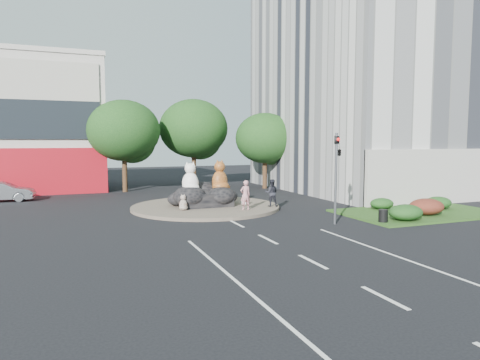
# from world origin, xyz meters

# --- Properties ---
(ground) EXTENTS (120.00, 120.00, 0.00)m
(ground) POSITION_xyz_m (0.00, 0.00, 0.00)
(ground) COLOR black
(ground) RESTS_ON ground
(roundabout_island) EXTENTS (10.00, 10.00, 0.20)m
(roundabout_island) POSITION_xyz_m (0.00, 10.00, 0.10)
(roundabout_island) COLOR brown
(roundabout_island) RESTS_ON ground
(rock_plinth) EXTENTS (3.20, 2.60, 0.90)m
(rock_plinth) POSITION_xyz_m (0.00, 10.00, 0.65)
(rock_plinth) COLOR black
(rock_plinth) RESTS_ON roundabout_island
(office_tower) EXTENTS (20.00, 20.00, 35.00)m
(office_tower) POSITION_xyz_m (20.00, 16.00, 17.50)
(office_tower) COLOR silver
(office_tower) RESTS_ON ground
(grass_verge) EXTENTS (10.00, 6.00, 0.12)m
(grass_verge) POSITION_xyz_m (12.00, 3.00, 0.06)
(grass_verge) COLOR #264517
(grass_verge) RESTS_ON ground
(tree_left) EXTENTS (6.46, 6.46, 8.27)m
(tree_left) POSITION_xyz_m (-3.93, 22.06, 5.25)
(tree_left) COLOR #382314
(tree_left) RESTS_ON ground
(tree_mid) EXTENTS (6.84, 6.84, 8.76)m
(tree_mid) POSITION_xyz_m (3.07, 24.06, 5.56)
(tree_mid) COLOR #382314
(tree_mid) RESTS_ON ground
(tree_right) EXTENTS (5.70, 5.70, 7.30)m
(tree_right) POSITION_xyz_m (9.07, 20.06, 4.63)
(tree_right) COLOR #382314
(tree_right) RESTS_ON ground
(hedge_near_green) EXTENTS (2.00, 1.60, 0.90)m
(hedge_near_green) POSITION_xyz_m (9.00, 1.00, 0.57)
(hedge_near_green) COLOR black
(hedge_near_green) RESTS_ON grass_verge
(hedge_red) EXTENTS (2.20, 1.76, 0.99)m
(hedge_red) POSITION_xyz_m (11.50, 2.00, 0.61)
(hedge_red) COLOR #501B15
(hedge_red) RESTS_ON grass_verge
(hedge_mid_green) EXTENTS (1.80, 1.44, 0.81)m
(hedge_mid_green) POSITION_xyz_m (14.00, 3.50, 0.53)
(hedge_mid_green) COLOR black
(hedge_mid_green) RESTS_ON grass_verge
(hedge_back_green) EXTENTS (1.60, 1.28, 0.72)m
(hedge_back_green) POSITION_xyz_m (10.50, 4.80, 0.48)
(hedge_back_green) COLOR black
(hedge_back_green) RESTS_ON grass_verge
(traffic_light) EXTENTS (0.44, 1.24, 5.00)m
(traffic_light) POSITION_xyz_m (5.10, 2.00, 3.62)
(traffic_light) COLOR #595B60
(traffic_light) RESTS_ON ground
(street_lamp) EXTENTS (2.34, 0.22, 8.06)m
(street_lamp) POSITION_xyz_m (12.82, 8.00, 4.55)
(street_lamp) COLOR #595B60
(street_lamp) RESTS_ON ground
(cat_white) EXTENTS (1.64, 1.56, 2.11)m
(cat_white) POSITION_xyz_m (-1.11, 9.81, 2.16)
(cat_white) COLOR white
(cat_white) RESTS_ON rock_plinth
(cat_tabby) EXTENTS (1.72, 1.64, 2.21)m
(cat_tabby) POSITION_xyz_m (1.01, 9.96, 2.21)
(cat_tabby) COLOR #A65622
(cat_tabby) RESTS_ON rock_plinth
(kitten_calico) EXTENTS (0.81, 0.82, 1.03)m
(kitten_calico) POSITION_xyz_m (-1.90, 8.59, 0.71)
(kitten_calico) COLOR silver
(kitten_calico) RESTS_ON roundabout_island
(kitten_white) EXTENTS (0.64, 0.62, 0.81)m
(kitten_white) POSITION_xyz_m (2.46, 9.09, 0.60)
(kitten_white) COLOR silver
(kitten_white) RESTS_ON roundabout_island
(pedestrian_pink) EXTENTS (0.72, 0.51, 1.89)m
(pedestrian_pink) POSITION_xyz_m (1.84, 7.33, 1.14)
(pedestrian_pink) COLOR #C37E85
(pedestrian_pink) RESTS_ON roundabout_island
(pedestrian_dark) EXTENTS (1.08, 0.97, 1.82)m
(pedestrian_dark) POSITION_xyz_m (4.00, 7.99, 1.11)
(pedestrian_dark) COLOR black
(pedestrian_dark) RESTS_ON roundabout_island
(parked_car) EXTENTS (4.64, 2.03, 1.48)m
(parked_car) POSITION_xyz_m (-13.41, 18.86, 0.74)
(parked_car) COLOR #94969B
(parked_car) RESTS_ON ground
(litter_bin) EXTENTS (0.65, 0.65, 0.69)m
(litter_bin) POSITION_xyz_m (7.50, 1.07, 0.47)
(litter_bin) COLOR black
(litter_bin) RESTS_ON grass_verge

